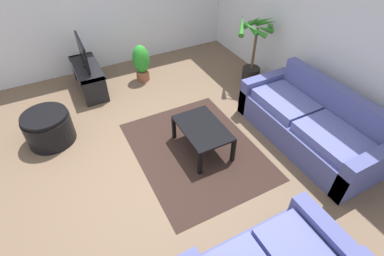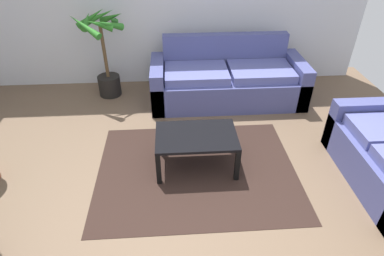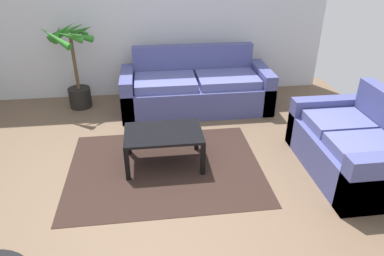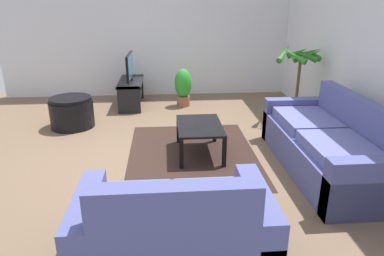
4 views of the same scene
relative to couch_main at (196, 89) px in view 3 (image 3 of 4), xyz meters
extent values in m
plane|color=brown|center=(-0.77, -2.28, -0.30)|extent=(6.60, 6.60, 0.00)
cube|color=silver|center=(-0.77, 0.72, 1.05)|extent=(6.00, 0.06, 2.70)
cube|color=#4C518C|center=(0.00, -0.03, -0.09)|extent=(2.22, 0.90, 0.42)
cube|color=#4C518C|center=(0.00, 0.34, 0.36)|extent=(1.86, 0.16, 0.48)
cube|color=#4C518C|center=(-1.02, -0.03, 0.01)|extent=(0.18, 0.90, 0.62)
cube|color=#4C518C|center=(1.02, -0.03, 0.01)|extent=(0.18, 0.90, 0.62)
cube|color=#5D63A4|center=(-0.47, -0.08, 0.18)|extent=(0.89, 0.66, 0.12)
cube|color=#5D63A4|center=(0.47, -0.08, 0.18)|extent=(0.89, 0.66, 0.12)
cube|color=#4C518C|center=(1.48, -1.90, -0.09)|extent=(0.90, 1.48, 0.42)
cube|color=#4C518C|center=(1.48, -1.25, 0.01)|extent=(0.90, 0.18, 0.62)
cube|color=#5D63A4|center=(1.43, -2.19, 0.18)|extent=(0.66, 0.52, 0.12)
cube|color=#5D63A4|center=(1.43, -1.62, 0.18)|extent=(0.66, 0.52, 0.12)
cube|color=black|center=(-0.58, -1.49, 0.10)|extent=(0.88, 0.58, 0.03)
cube|color=black|center=(-0.99, -1.76, -0.11)|extent=(0.05, 0.05, 0.39)
cube|color=black|center=(-0.16, -1.76, -0.11)|extent=(0.05, 0.05, 0.39)
cube|color=black|center=(-0.99, -1.23, -0.11)|extent=(0.05, 0.05, 0.39)
cube|color=black|center=(-0.16, -1.23, -0.11)|extent=(0.05, 0.05, 0.39)
cube|color=black|center=(-0.58, -1.59, -0.30)|extent=(2.20, 1.70, 0.01)
cylinder|color=black|center=(-1.78, 0.27, -0.15)|extent=(0.33, 0.33, 0.31)
cylinder|color=brown|center=(-1.78, 0.27, 0.40)|extent=(0.05, 0.05, 0.78)
cone|color=#2C7824|center=(-1.60, 0.27, 0.84)|extent=(0.11, 0.38, 0.23)
cone|color=#2C7824|center=(-1.64, 0.44, 0.84)|extent=(0.42, 0.37, 0.26)
cone|color=#2C7824|center=(-1.82, 0.48, 0.84)|extent=(0.46, 0.18, 0.25)
cone|color=#2C7824|center=(-1.93, 0.44, 0.84)|extent=(0.42, 0.37, 0.26)
cone|color=#2C7824|center=(-1.96, 0.28, 0.84)|extent=(0.12, 0.37, 0.22)
cone|color=#2C7824|center=(-1.94, 0.04, 0.84)|extent=(0.50, 0.40, 0.29)
cone|color=#2C7824|center=(-1.75, 0.09, 0.84)|extent=(0.38, 0.16, 0.22)
cone|color=#2C7824|center=(-1.64, 0.10, 0.84)|extent=(0.41, 0.37, 0.25)
camera|label=1|loc=(2.17, -3.10, 2.83)|focal=27.54mm
camera|label=2|loc=(-0.81, -4.29, 2.15)|focal=30.20mm
camera|label=3|loc=(-0.70, -5.00, 2.06)|focal=33.21mm
camera|label=4|loc=(3.77, -1.95, 1.69)|focal=32.92mm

